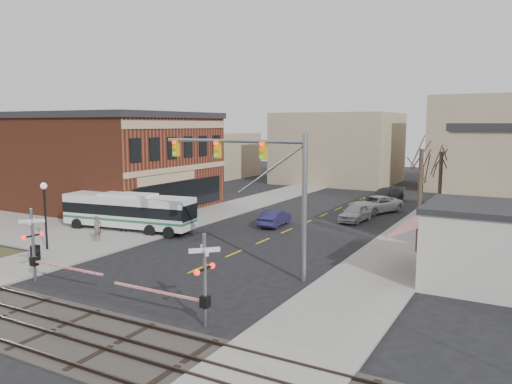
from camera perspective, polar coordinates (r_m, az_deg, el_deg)
ground at (r=28.30m, az=-9.01°, el=-9.69°), size 160.00×160.00×0.00m
sidewalk_west at (r=49.56m, az=-3.41°, el=-1.99°), size 5.00×60.00×0.12m
sidewalk_east at (r=42.64m, az=18.73°, el=-3.99°), size 5.00×60.00×0.12m
plaza_west at (r=47.53m, az=-26.48°, el=-3.22°), size 20.00×10.00×0.11m
ballast_strip at (r=22.93m, az=-21.82°, el=-14.34°), size 160.00×5.00×0.06m
rail_tracks at (r=22.90m, az=-21.83°, el=-14.13°), size 160.00×3.91×0.14m
brick_building at (r=57.53m, az=-20.56°, el=3.65°), size 30.40×15.40×9.60m
awning_shop at (r=28.87m, az=26.88°, el=-5.65°), size 9.74×6.20×4.30m
tree_east_a at (r=34.12m, az=18.18°, el=-0.96°), size 0.28×0.28×6.75m
tree_east_b at (r=39.96m, az=20.24°, el=-0.15°), size 0.28×0.28×6.30m
tree_east_c at (r=47.76m, az=22.01°, el=1.52°), size 0.28×0.28×7.20m
transit_bus at (r=40.85m, az=-14.37°, el=-2.09°), size 11.27×3.87×2.84m
traffic_signal_mast at (r=27.54m, az=0.67°, el=2.04°), size 9.17×0.30×8.00m
rr_crossing_west at (r=29.18m, az=-23.61°, el=-5.72°), size 5.60×1.36×4.00m
rr_crossing_east at (r=21.35m, az=-6.82°, el=-9.94°), size 5.60×1.36×4.00m
street_lamp at (r=35.85m, az=-23.01°, el=-1.07°), size 0.44×0.44×4.50m
trash_bin at (r=33.88m, az=-23.90°, el=-6.36°), size 0.60×0.60×0.89m
car_a at (r=44.43m, az=11.28°, el=-2.35°), size 2.09×4.56×1.51m
car_b at (r=41.65m, az=2.18°, el=-2.97°), size 1.77×4.25×1.37m
car_c at (r=49.25m, az=13.51°, el=-1.39°), size 4.72×6.26×1.58m
car_d at (r=56.04m, az=14.53°, el=-0.36°), size 3.67×5.68×1.53m
pedestrian_near at (r=37.52m, az=-17.67°, el=-3.98°), size 0.53×0.73×1.84m
pedestrian_far at (r=40.21m, az=-14.80°, el=-3.36°), size 0.90×0.91×1.48m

